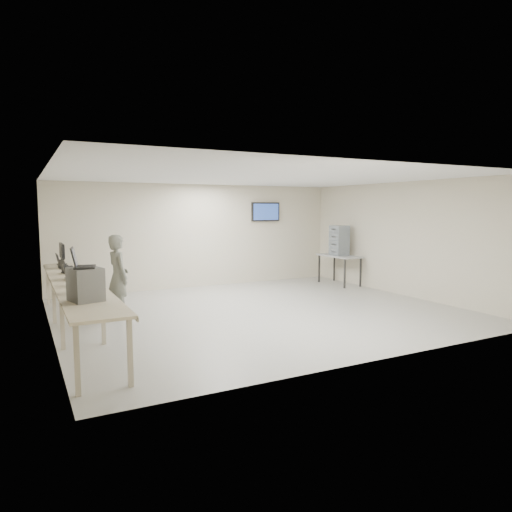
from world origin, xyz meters
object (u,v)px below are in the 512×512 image
soldier (118,277)px  workbench (76,286)px  equipment_box (86,284)px  side_table (339,258)px

soldier → workbench: bearing=121.7°
equipment_box → workbench: bearing=74.3°
soldier → side_table: bearing=-88.2°
workbench → side_table: workbench is taller
equipment_box → side_table: size_ratio=0.33×
equipment_box → side_table: (7.25, 3.79, -0.37)m
equipment_box → soldier: bearing=56.7°
side_table → soldier: bearing=-168.8°
workbench → side_table: size_ratio=4.34×
workbench → side_table: bearing=15.5°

